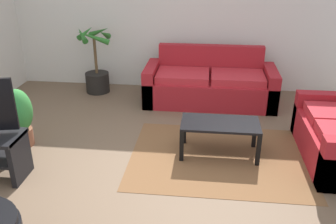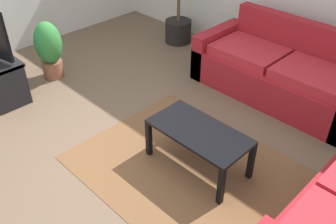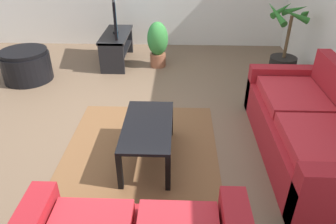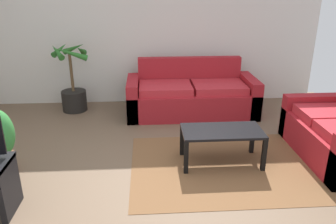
# 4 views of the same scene
# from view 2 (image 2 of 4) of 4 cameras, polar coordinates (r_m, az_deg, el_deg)

# --- Properties ---
(ground_plane) EXTENTS (6.60, 6.60, 0.00)m
(ground_plane) POSITION_cam_2_polar(r_m,az_deg,el_deg) (3.90, -9.58, -6.63)
(ground_plane) COLOR brown
(couch_main) EXTENTS (2.15, 0.90, 0.90)m
(couch_main) POSITION_cam_2_polar(r_m,az_deg,el_deg) (4.84, 16.98, 5.68)
(couch_main) COLOR maroon
(couch_main) RESTS_ON ground
(coffee_table) EXTENTS (0.97, 0.50, 0.44)m
(coffee_table) POSITION_cam_2_polar(r_m,az_deg,el_deg) (3.51, 4.78, -3.63)
(coffee_table) COLOR black
(coffee_table) RESTS_ON ground
(area_rug) EXTENTS (2.20, 1.70, 0.01)m
(area_rug) POSITION_cam_2_polar(r_m,az_deg,el_deg) (3.70, 3.47, -8.81)
(area_rug) COLOR brown
(area_rug) RESTS_ON ground
(potted_palm) EXTENTS (0.67, 0.66, 1.20)m
(potted_palm) POSITION_cam_2_polar(r_m,az_deg,el_deg) (6.05, 1.54, 14.27)
(potted_palm) COLOR black
(potted_palm) RESTS_ON ground
(potted_plant_small) EXTENTS (0.36, 0.36, 0.79)m
(potted_plant_small) POSITION_cam_2_polar(r_m,az_deg,el_deg) (5.23, -17.82, 9.33)
(potted_plant_small) COLOR brown
(potted_plant_small) RESTS_ON ground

